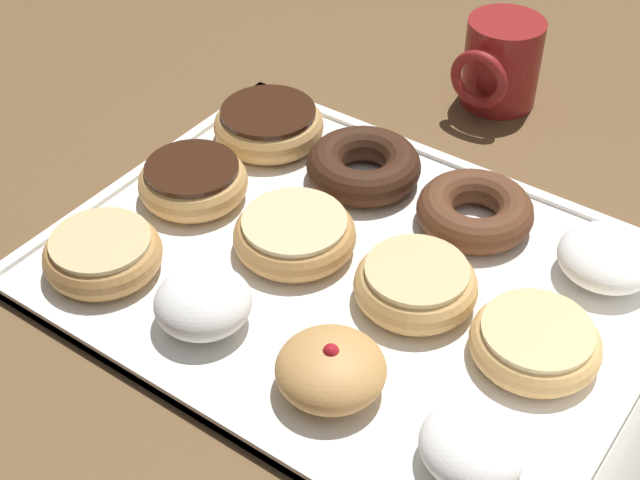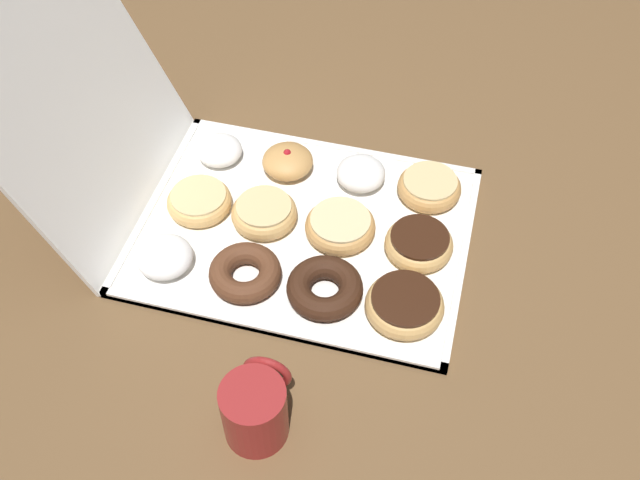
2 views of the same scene
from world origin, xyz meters
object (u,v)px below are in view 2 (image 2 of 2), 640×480
Objects in this scene: chocolate_frosted_donut_1 at (419,244)px; chocolate_cake_ring_donut_3 at (325,288)px; jelly_filled_donut_8 at (288,161)px; coffee_mug at (255,409)px; glazed_ring_donut_10 at (200,199)px; glazed_ring_donut_2 at (429,187)px; glazed_ring_donut_7 at (265,212)px; powdered_filled_donut_11 at (220,150)px; chocolate_cake_ring_donut_6 at (245,273)px; powdered_filled_donut_9 at (165,257)px; powdered_filled_donut_5 at (361,173)px; chocolate_frosted_donut_0 at (405,305)px; donut_box at (304,230)px; glazed_ring_donut_4 at (340,226)px.

chocolate_frosted_donut_1 and chocolate_cake_ring_donut_3 have the same top height.
coffee_mug reaches higher than jelly_filled_donut_8.
glazed_ring_donut_2 is at bearing -71.37° from glazed_ring_donut_10.
coffee_mug is at bearing -164.32° from glazed_ring_donut_7.
jelly_filled_donut_8 is at bearing -89.21° from powdered_filled_donut_11.
powdered_filled_donut_11 reaches higher than chocolate_cake_ring_donut_6.
powdered_filled_donut_9 is (-0.01, 0.26, 0.00)m from chocolate_cake_ring_donut_3.
chocolate_cake_ring_donut_6 is (-0.00, 0.13, -0.00)m from chocolate_cake_ring_donut_3.
powdered_filled_donut_5 is at bearing -26.93° from chocolate_cake_ring_donut_6.
jelly_filled_donut_8 is 0.17m from glazed_ring_donut_10.
chocolate_frosted_donut_0 is at bearing 179.71° from chocolate_frosted_donut_1.
powdered_filled_donut_9 is (-0.13, 0.20, 0.03)m from donut_box.
donut_box is at bearing 95.30° from glazed_ring_donut_4.
jelly_filled_donut_8 is 0.83× the size of coffee_mug.
glazed_ring_donut_2 is 0.12m from powdered_filled_donut_5.
glazed_ring_donut_7 is 0.38m from coffee_mug.
chocolate_frosted_donut_1 is 0.13m from glazed_ring_donut_4.
coffee_mug is (-0.36, 0.16, 0.02)m from chocolate_frosted_donut_1.
powdered_filled_donut_9 is at bearing 44.97° from coffee_mug.
chocolate_frosted_donut_0 is 0.36m from jelly_filled_donut_8.
donut_box is 0.15m from powdered_filled_donut_5.
powdered_filled_donut_9 is (-0.01, 0.39, 0.00)m from chocolate_frosted_donut_0.
chocolate_cake_ring_donut_3 is 1.10× the size of coffee_mug.
chocolate_cake_ring_donut_3 reaches higher than glazed_ring_donut_4.
coffee_mug is (-0.36, 0.03, 0.03)m from glazed_ring_donut_4.
powdered_filled_donut_11 is at bearing -0.38° from powdered_filled_donut_9.
chocolate_cake_ring_donut_3 reaches higher than chocolate_cake_ring_donut_6.
powdered_filled_donut_11 is at bearing 71.89° from chocolate_frosted_donut_1.
donut_box is 4.94× the size of glazed_ring_donut_2.
jelly_filled_donut_8 reaches higher than glazed_ring_donut_2.
glazed_ring_donut_4 is at bearing -133.86° from jelly_filled_donut_8.
powdered_filled_donut_11 is at bearing 3.57° from glazed_ring_donut_10.
glazed_ring_donut_2 is at bearing -25.60° from chocolate_cake_ring_donut_3.
glazed_ring_donut_10 is at bearing 88.31° from glazed_ring_donut_7.
glazed_ring_donut_7 is 0.12m from glazed_ring_donut_10.
coffee_mug is (-0.48, -0.23, 0.02)m from powdered_filled_donut_11.
chocolate_cake_ring_donut_6 is at bearing 90.27° from chocolate_frosted_donut_0.
donut_box is 0.20m from chocolate_frosted_donut_1.
powdered_filled_donut_9 is (-0.26, 0.26, -0.00)m from powdered_filled_donut_5.
powdered_filled_donut_9 reaches higher than chocolate_cake_ring_donut_6.
powdered_filled_donut_11 reaches higher than glazed_ring_donut_2.
glazed_ring_donut_2 is at bearing 1.80° from chocolate_frosted_donut_1.
jelly_filled_donut_8 is (-0.00, 0.13, -0.00)m from powdered_filled_donut_5.
glazed_ring_donut_4 is 0.29m from powdered_filled_donut_9.
powdered_filled_donut_11 is 0.74× the size of coffee_mug.
chocolate_frosted_donut_1 is 1.31× the size of powdered_filled_donut_5.
powdered_filled_donut_5 reaches higher than glazed_ring_donut_4.
jelly_filled_donut_8 is at bearing -26.71° from powdered_filled_donut_9.
chocolate_frosted_donut_0 reaches higher than glazed_ring_donut_4.
powdered_filled_donut_9 is (-0.00, 0.13, 0.00)m from chocolate_cake_ring_donut_6.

